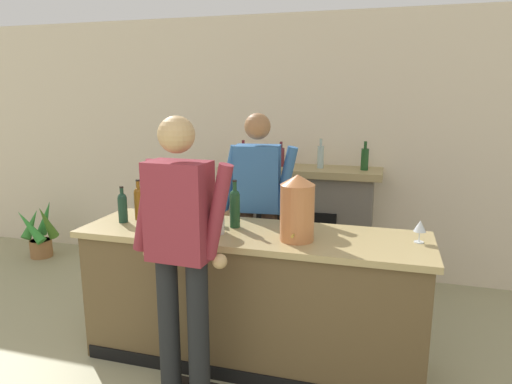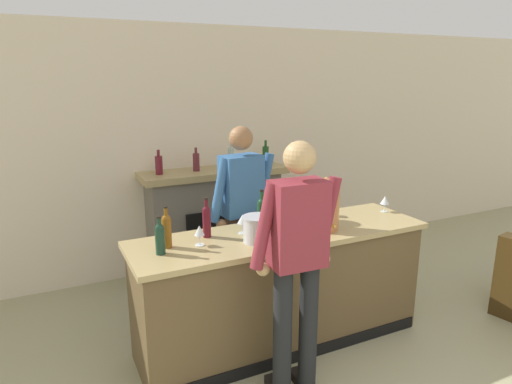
% 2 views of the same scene
% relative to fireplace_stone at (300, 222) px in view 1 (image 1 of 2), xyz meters
% --- Properties ---
extents(wall_back_panel, '(12.00, 0.07, 2.75)m').
position_rel_fireplace_stone_xyz_m(wall_back_panel, '(-0.14, 0.26, 0.76)').
color(wall_back_panel, beige).
rests_on(wall_back_panel, ground_plane).
extents(bar_counter, '(2.46, 0.71, 0.99)m').
position_rel_fireplace_stone_xyz_m(bar_counter, '(-0.04, -1.64, -0.11)').
color(bar_counter, brown).
rests_on(bar_counter, ground_plane).
extents(fireplace_stone, '(1.64, 0.52, 1.50)m').
position_rel_fireplace_stone_xyz_m(fireplace_stone, '(0.00, 0.00, 0.00)').
color(fireplace_stone, slate).
rests_on(fireplace_stone, ground_plane).
extents(potted_plant_corner, '(0.41, 0.40, 0.68)m').
position_rel_fireplace_stone_xyz_m(potted_plant_corner, '(-3.11, -0.27, -0.30)').
color(potted_plant_corner, '#9D6A3E').
rests_on(potted_plant_corner, ground_plane).
extents(person_customer, '(0.66, 0.32, 1.82)m').
position_rel_fireplace_stone_xyz_m(person_customer, '(-0.28, -2.28, 0.41)').
color(person_customer, black).
rests_on(person_customer, ground_plane).
extents(person_bartender, '(0.66, 0.34, 1.79)m').
position_rel_fireplace_stone_xyz_m(person_bartender, '(-0.15, -1.10, 0.39)').
color(person_bartender, brown).
rests_on(person_bartender, ground_plane).
extents(copper_dispenser, '(0.23, 0.27, 0.44)m').
position_rel_fireplace_stone_xyz_m(copper_dispenser, '(0.30, -1.74, 0.60)').
color(copper_dispenser, '#B9703F').
rests_on(copper_dispenser, bar_counter).
extents(ice_bucket_steel, '(0.23, 0.23, 0.20)m').
position_rel_fireplace_stone_xyz_m(ice_bucket_steel, '(-0.32, -1.76, 0.48)').
color(ice_bucket_steel, silver).
rests_on(ice_bucket_steel, bar_counter).
extents(wine_bottle_port_short, '(0.06, 0.06, 0.32)m').
position_rel_fireplace_stone_xyz_m(wine_bottle_port_short, '(-0.63, -1.49, 0.52)').
color(wine_bottle_port_short, '#53111D').
rests_on(wine_bottle_port_short, bar_counter).
extents(wine_bottle_riesling_slim, '(0.07, 0.07, 0.35)m').
position_rel_fireplace_stone_xyz_m(wine_bottle_riesling_slim, '(-0.19, -1.57, 0.53)').
color(wine_bottle_riesling_slim, '#184023').
rests_on(wine_bottle_riesling_slim, bar_counter).
extents(wine_bottle_rose_blush, '(0.07, 0.07, 0.28)m').
position_rel_fireplace_stone_xyz_m(wine_bottle_rose_blush, '(-1.04, -1.68, 0.50)').
color(wine_bottle_rose_blush, '#173626').
rests_on(wine_bottle_rose_blush, bar_counter).
extents(wine_bottle_merlot_tall, '(0.07, 0.07, 0.31)m').
position_rel_fireplace_stone_xyz_m(wine_bottle_merlot_tall, '(-0.96, -1.57, 0.52)').
color(wine_bottle_merlot_tall, brown).
rests_on(wine_bottle_merlot_tall, bar_counter).
extents(wine_glass_front_right, '(0.08, 0.08, 0.15)m').
position_rel_fireplace_stone_xyz_m(wine_glass_front_right, '(-0.74, -1.64, 0.49)').
color(wine_glass_front_right, silver).
rests_on(wine_glass_front_right, bar_counter).
extents(wine_glass_front_left, '(0.08, 0.08, 0.16)m').
position_rel_fireplace_stone_xyz_m(wine_glass_front_left, '(-0.34, -1.54, 0.49)').
color(wine_glass_front_left, silver).
rests_on(wine_glass_front_left, bar_counter).
extents(wine_glass_near_bucket, '(0.08, 0.08, 0.15)m').
position_rel_fireplace_stone_xyz_m(wine_glass_near_bucket, '(1.08, -1.57, 0.48)').
color(wine_glass_near_bucket, silver).
rests_on(wine_glass_near_bucket, bar_counter).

